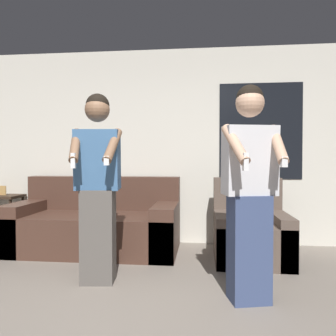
% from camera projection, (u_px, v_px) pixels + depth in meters
% --- Properties ---
extents(wall_back, '(6.73, 0.07, 2.70)m').
position_uv_depth(wall_back, '(168.00, 146.00, 4.61)').
color(wall_back, beige).
rests_on(wall_back, ground_plane).
extents(couch, '(2.10, 0.98, 0.93)m').
position_uv_depth(couch, '(96.00, 225.00, 4.21)').
color(couch, '#472D23').
rests_on(couch, ground_plane).
extents(armchair, '(0.83, 0.91, 0.93)m').
position_uv_depth(armchair, '(250.00, 232.00, 3.83)').
color(armchair, brown).
rests_on(armchair, ground_plane).
extents(side_table, '(0.53, 0.39, 0.81)m').
position_uv_depth(side_table, '(1.00, 203.00, 4.62)').
color(side_table, '#332319').
rests_on(side_table, ground_plane).
extents(person_left, '(0.47, 0.49, 1.78)m').
position_uv_depth(person_left, '(98.00, 185.00, 3.08)').
color(person_left, '#56514C').
rests_on(person_left, ground_plane).
extents(person_right, '(0.49, 0.52, 1.77)m').
position_uv_depth(person_right, '(249.00, 190.00, 2.66)').
color(person_right, '#384770').
rests_on(person_right, ground_plane).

